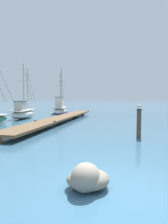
{
  "coord_description": "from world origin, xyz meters",
  "views": [
    {
      "loc": [
        0.05,
        -5.04,
        2.3
      ],
      "look_at": [
        -2.28,
        7.53,
        1.4
      ],
      "focal_mm": 32.62,
      "sensor_mm": 36.0,
      "label": 1
    }
  ],
  "objects": [
    {
      "name": "shore_rock_near_right",
      "position": [
        -0.76,
        -0.16,
        0.27
      ],
      "size": [
        1.24,
        1.21,
        0.69
      ],
      "color": "slate",
      "rests_on": "ground"
    },
    {
      "name": "fishing_boat_0",
      "position": [
        -10.72,
        15.85,
        0.64
      ],
      "size": [
        2.16,
        6.64,
        6.08
      ],
      "color": "silver",
      "rests_on": "ground"
    },
    {
      "name": "perched_seagull",
      "position": [
        1.06,
        7.07,
        1.81
      ],
      "size": [
        0.3,
        0.31,
        0.27
      ],
      "color": "gold",
      "rests_on": "mooring_piling"
    },
    {
      "name": "mooring_piling",
      "position": [
        1.05,
        7.08,
        0.87
      ],
      "size": [
        0.3,
        0.3,
        1.66
      ],
      "color": "#4C3D2D",
      "rests_on": "ground"
    },
    {
      "name": "fishing_boat_2",
      "position": [
        -7.82,
        20.38,
        0.75
      ],
      "size": [
        2.3,
        6.7,
        6.47
      ],
      "color": "silver",
      "rests_on": "ground"
    },
    {
      "name": "floating_dock",
      "position": [
        -5.7,
        13.68,
        0.36
      ],
      "size": [
        2.39,
        19.62,
        0.53
      ],
      "color": "brown",
      "rests_on": "ground"
    },
    {
      "name": "ground_plane",
      "position": [
        0.0,
        0.0,
        0.0
      ],
      "size": [
        400.0,
        400.0,
        0.0
      ],
      "primitive_type": "plane",
      "color": "#38607A"
    }
  ]
}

